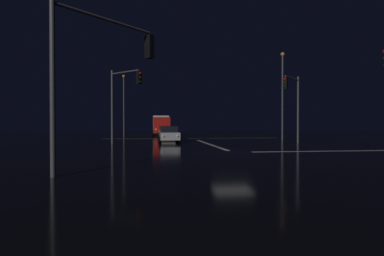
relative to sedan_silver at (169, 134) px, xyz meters
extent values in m
cube|color=black|center=(3.44, -11.03, -0.85)|extent=(120.00, 120.00, 0.10)
cube|color=white|center=(3.44, -2.87, -0.80)|extent=(0.35, 13.97, 0.01)
cube|color=yellow|center=(3.44, 8.73, -0.80)|extent=(22.00, 0.15, 0.01)
cube|color=white|center=(11.70, -11.03, -0.80)|extent=(13.97, 0.40, 0.01)
cube|color=#B7B7BC|center=(0.00, -0.04, -0.13)|extent=(1.80, 4.20, 0.70)
cube|color=black|center=(0.00, 0.16, 0.49)|extent=(1.60, 2.00, 0.55)
cylinder|color=black|center=(0.90, -1.59, -0.48)|extent=(0.22, 0.64, 0.64)
cylinder|color=black|center=(-0.90, -1.59, -0.48)|extent=(0.22, 0.64, 0.64)
cylinder|color=black|center=(0.90, 1.51, -0.48)|extent=(0.22, 0.64, 0.64)
cylinder|color=black|center=(-0.90, 1.51, -0.48)|extent=(0.22, 0.64, 0.64)
sphere|color=#F9EFC6|center=(0.65, -2.16, -0.08)|extent=(0.22, 0.22, 0.22)
sphere|color=#F9EFC6|center=(-0.65, -2.16, -0.08)|extent=(0.22, 0.22, 0.22)
cube|color=silver|center=(0.18, 6.51, -0.13)|extent=(1.80, 4.20, 0.70)
cube|color=black|center=(0.18, 6.71, 0.49)|extent=(1.60, 2.00, 0.55)
cylinder|color=black|center=(1.08, 4.96, -0.48)|extent=(0.22, 0.64, 0.64)
cylinder|color=black|center=(-0.72, 4.96, -0.48)|extent=(0.22, 0.64, 0.64)
cylinder|color=black|center=(1.08, 8.06, -0.48)|extent=(0.22, 0.64, 0.64)
cylinder|color=black|center=(-0.72, 8.06, -0.48)|extent=(0.22, 0.64, 0.64)
sphere|color=#F9EFC6|center=(0.83, 4.39, -0.08)|extent=(0.22, 0.22, 0.22)
sphere|color=#F9EFC6|center=(-0.47, 4.39, -0.08)|extent=(0.22, 0.22, 0.22)
cube|color=#C66014|center=(0.21, 12.32, -0.13)|extent=(1.80, 4.20, 0.70)
cube|color=black|center=(0.21, 12.52, 0.49)|extent=(1.60, 2.00, 0.55)
cylinder|color=black|center=(1.11, 10.77, -0.48)|extent=(0.22, 0.64, 0.64)
cylinder|color=black|center=(-0.69, 10.77, -0.48)|extent=(0.22, 0.64, 0.64)
cylinder|color=black|center=(1.11, 13.87, -0.48)|extent=(0.22, 0.64, 0.64)
cylinder|color=black|center=(-0.69, 13.87, -0.48)|extent=(0.22, 0.64, 0.64)
sphere|color=#F9EFC6|center=(0.86, 10.20, -0.08)|extent=(0.22, 0.22, 0.22)
sphere|color=#F9EFC6|center=(-0.44, 10.20, -0.08)|extent=(0.22, 0.22, 0.22)
cube|color=red|center=(-0.16, 15.70, 0.83)|extent=(2.40, 2.20, 2.30)
cube|color=silver|center=(-0.16, 20.20, 0.98)|extent=(2.40, 5.00, 2.60)
cylinder|color=black|center=(1.04, 16.30, -0.32)|extent=(0.28, 0.96, 0.96)
cylinder|color=black|center=(-1.36, 16.30, -0.32)|extent=(0.28, 0.96, 0.96)
cylinder|color=black|center=(1.04, 21.00, -0.32)|extent=(0.28, 0.96, 0.96)
cylinder|color=black|center=(-1.36, 21.00, -0.32)|extent=(0.28, 0.96, 0.96)
sphere|color=#F9EFC6|center=(0.69, 14.55, 0.23)|extent=(0.26, 0.26, 0.26)
sphere|color=#F9EFC6|center=(-1.01, 14.55, 0.23)|extent=(0.26, 0.26, 0.26)
cylinder|color=#4C4C51|center=(12.00, -2.47, 2.33)|extent=(0.18, 0.18, 6.26)
cylinder|color=#4C4C51|center=(10.88, -3.59, 5.16)|extent=(2.33, 2.33, 0.12)
cube|color=black|center=(9.75, -4.71, 4.53)|extent=(0.46, 0.46, 1.05)
sphere|color=red|center=(9.64, -4.83, 4.88)|extent=(0.22, 0.22, 0.22)
sphere|color=black|center=(9.64, -4.83, 4.53)|extent=(0.22, 0.22, 0.22)
sphere|color=black|center=(9.64, -4.83, 4.19)|extent=(0.22, 0.22, 0.22)
cylinder|color=#4C4C51|center=(-5.12, -2.47, 2.44)|extent=(0.18, 0.18, 6.48)
cylinder|color=#4C4C51|center=(-3.92, -3.67, 5.38)|extent=(2.49, 2.49, 0.12)
cube|color=black|center=(-2.72, -4.87, 4.75)|extent=(0.46, 0.46, 1.05)
sphere|color=red|center=(-2.61, -4.98, 5.10)|extent=(0.22, 0.22, 0.22)
sphere|color=black|center=(-2.61, -4.98, 4.75)|extent=(0.22, 0.22, 0.22)
sphere|color=black|center=(-2.61, -4.98, 4.41)|extent=(0.22, 0.22, 0.22)
cylinder|color=#4C4C51|center=(-5.12, -19.59, 2.33)|extent=(0.18, 0.18, 6.26)
cylinder|color=#4C4C51|center=(-3.49, -17.95, 5.16)|extent=(3.36, 3.36, 0.12)
cube|color=black|center=(-1.85, -16.32, 4.53)|extent=(0.46, 0.46, 1.05)
sphere|color=red|center=(-1.74, -16.21, 4.88)|extent=(0.22, 0.22, 0.22)
sphere|color=black|center=(-1.74, -16.21, 4.53)|extent=(0.22, 0.22, 0.22)
sphere|color=black|center=(-1.74, -16.21, 4.19)|extent=(0.22, 0.22, 0.22)
cylinder|color=#424247|center=(-5.82, 18.73, 3.66)|extent=(0.20, 0.20, 8.91)
sphere|color=#F9AD47|center=(-5.82, 18.73, 8.29)|extent=(0.44, 0.44, 0.44)
cylinder|color=#424247|center=(12.70, 2.73, 3.87)|extent=(0.20, 0.20, 9.33)
sphere|color=#F9AD47|center=(12.70, 2.73, 8.71)|extent=(0.44, 0.44, 0.44)
camera|label=1|loc=(-1.82, -31.01, 1.03)|focal=29.88mm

